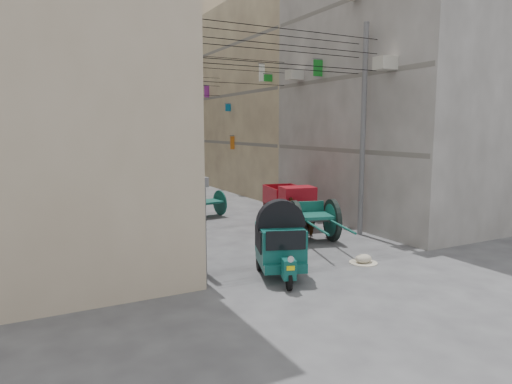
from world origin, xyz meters
TOP-DOWN VIEW (x-y plane):
  - ground at (0.00, 0.00)m, footprint 140.00×140.00m
  - building_row_left at (-8.00, 34.13)m, footprint 8.00×62.00m
  - building_row_right at (8.00, 34.13)m, footprint 8.00×62.00m
  - end_cap_building at (0.00, 66.00)m, footprint 22.00×10.00m
  - shutters_left at (-3.92, 10.38)m, footprint 0.18×14.40m
  - signboards at (-0.01, 21.66)m, footprint 8.22×40.52m
  - ac_units at (3.65, 7.67)m, footprint 0.70×6.55m
  - utility_poles at (0.00, 17.00)m, footprint 7.40×22.20m
  - overhead_cables at (0.00, 14.40)m, footprint 7.40×22.52m
  - auto_rickshaw at (-1.75, 3.08)m, footprint 1.84×2.43m
  - tonga_cart at (1.31, 5.88)m, footprint 2.15×3.65m
  - mini_truck at (2.13, 8.72)m, footprint 1.98×3.32m
  - second_cart at (-0.33, 12.12)m, footprint 1.51×1.37m
  - feed_sack at (1.16, 2.96)m, footprint 0.54×0.43m
  - horse at (1.49, 7.00)m, footprint 1.10×1.84m
  - distant_car_white at (-2.16, 21.21)m, footprint 1.61×3.72m
  - distant_car_grey at (2.06, 29.18)m, footprint 2.36×3.97m
  - distant_car_green at (-0.31, 41.39)m, footprint 2.40×3.94m

SIDE VIEW (x-z plane):
  - ground at x=0.00m, z-range 0.00..0.00m
  - feed_sack at x=1.16m, z-range 0.00..0.27m
  - distant_car_green at x=-0.31m, z-range 0.00..1.07m
  - distant_car_grey at x=2.06m, z-range 0.00..1.24m
  - distant_car_white at x=-2.16m, z-range 0.00..1.25m
  - second_cart at x=-0.33m, z-range 0.04..1.24m
  - horse at x=1.49m, z-range 0.00..1.45m
  - tonga_cart at x=1.31m, z-range 0.03..1.58m
  - mini_truck at x=2.13m, z-range -0.04..1.71m
  - auto_rickshaw at x=-1.75m, z-range 0.15..1.80m
  - shutters_left at x=-3.92m, z-range 0.06..2.93m
  - signboards at x=-0.01m, z-range 0.59..6.27m
  - utility_poles at x=0.00m, z-range 0.00..8.00m
  - building_row_left at x=-8.00m, z-range -0.54..13.46m
  - building_row_right at x=8.00m, z-range -0.54..13.46m
  - end_cap_building at x=0.00m, z-range 0.00..13.00m
  - overhead_cables at x=0.00m, z-range 6.20..7.33m
  - ac_units at x=3.65m, z-range 5.76..9.11m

